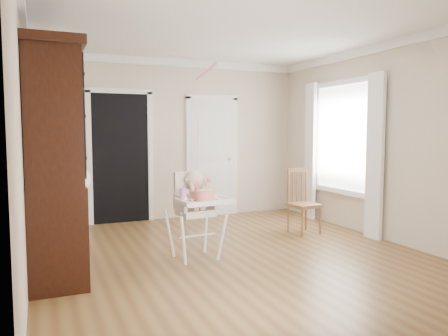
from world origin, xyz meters
name	(u,v)px	position (x,y,z in m)	size (l,w,h in m)	color
floor	(233,256)	(0.00, 0.00, 0.00)	(5.00, 5.00, 0.00)	brown
ceiling	(234,27)	(0.00, 0.00, 2.70)	(5.00, 5.00, 0.00)	white
wall_back	(174,140)	(0.00, 2.50, 1.35)	(4.50, 4.50, 0.00)	beige
wall_left	(24,146)	(-2.25, 0.00, 1.35)	(5.00, 5.00, 0.00)	beige
wall_right	(382,142)	(2.25, 0.00, 1.35)	(5.00, 5.00, 0.00)	beige
crown_molding	(234,32)	(0.00, 0.00, 2.64)	(4.50, 5.00, 0.12)	white
doorway	(121,155)	(-0.90, 2.48, 1.11)	(1.06, 0.05, 2.22)	black
closet_door	(212,158)	(0.70, 2.48, 1.02)	(0.96, 0.09, 2.13)	white
window_right	(341,145)	(2.18, 0.80, 1.29)	(0.13, 1.84, 2.30)	white
high_chair	(195,205)	(-0.45, 0.08, 0.64)	(0.64, 0.78, 1.04)	white
baby	(195,191)	(-0.45, 0.10, 0.79)	(0.31, 0.24, 0.47)	beige
cake	(206,196)	(-0.43, -0.20, 0.78)	(0.27, 0.27, 0.13)	silver
sippy_cup	(183,194)	(-0.64, -0.06, 0.80)	(0.07, 0.07, 0.18)	pink
china_cabinet	(54,163)	(-1.99, 0.07, 1.18)	(0.62, 1.39, 2.35)	black
dining_chair	(303,203)	(1.44, 0.70, 0.44)	(0.42, 0.42, 0.95)	brown
streamer	(181,55)	(-0.51, 0.41, 2.40)	(0.03, 0.50, 0.02)	pink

